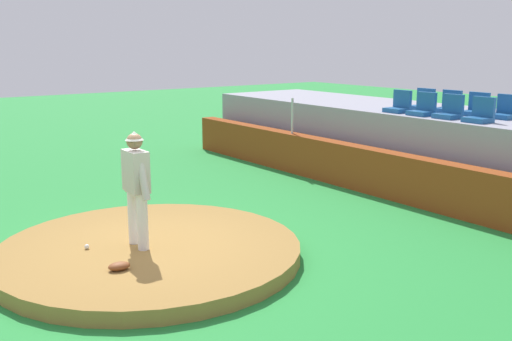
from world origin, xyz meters
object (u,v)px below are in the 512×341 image
stadium_chair_3 (480,114)px  stadium_chair_5 (449,105)px  stadium_chair_0 (399,105)px  stadium_chair_4 (423,103)px  stadium_chair_6 (476,108)px  baseball (87,247)px  stadium_chair_1 (423,108)px  stadium_chair_7 (505,111)px  pitcher (136,181)px  stadium_chair_2 (450,111)px  fielding_glove (119,266)px

stadium_chair_3 → stadium_chair_5: bearing=-33.5°
stadium_chair_0 → stadium_chair_3: bearing=179.1°
stadium_chair_3 → stadium_chair_4: (-2.12, 0.89, 0.00)m
stadium_chair_6 → baseball: bearing=85.3°
stadium_chair_1 → stadium_chair_7: (1.37, 0.93, 0.00)m
stadium_chair_0 → stadium_chair_5: same height
baseball → stadium_chair_4: 8.71m
baseball → stadium_chair_0: size_ratio=0.15×
pitcher → stadium_chair_2: bearing=89.3°
stadium_chair_2 → stadium_chair_3: 0.74m
stadium_chair_1 → stadium_chair_6: size_ratio=1.00×
stadium_chair_5 → stadium_chair_7: bearing=179.1°
stadium_chair_5 → stadium_chair_3: bearing=146.5°
pitcher → stadium_chair_2: size_ratio=3.53×
stadium_chair_4 → stadium_chair_5: bearing=-175.1°
pitcher → stadium_chair_2: 7.02m
stadium_chair_4 → stadium_chair_0: bearing=91.1°
stadium_chair_1 → stadium_chair_7: size_ratio=1.00×
stadium_chair_6 → stadium_chair_7: size_ratio=1.00×
pitcher → stadium_chair_0: stadium_chair_0 is taller
stadium_chair_2 → stadium_chair_6: size_ratio=1.00×
stadium_chair_1 → stadium_chair_4: same height
pitcher → stadium_chair_6: bearing=89.4°
stadium_chair_1 → stadium_chair_0: bearing=-2.6°
stadium_chair_1 → stadium_chair_6: same height
stadium_chair_2 → stadium_chair_3: size_ratio=1.00×
pitcher → stadium_chair_3: 7.07m
stadium_chair_1 → stadium_chair_2: (0.66, 0.03, 0.00)m
stadium_chair_1 → stadium_chair_2: same height
stadium_chair_6 → stadium_chair_1: bearing=53.2°
pitcher → baseball: (-0.34, -0.69, -0.99)m
baseball → stadium_chair_5: size_ratio=0.15×
stadium_chair_6 → stadium_chair_5: bearing=-2.7°
stadium_chair_2 → stadium_chair_5: bearing=-52.9°
stadium_chair_0 → stadium_chair_6: size_ratio=1.00×
fielding_glove → stadium_chair_4: bearing=19.9°
stadium_chair_2 → stadium_chair_4: bearing=-32.0°
fielding_glove → stadium_chair_3: bearing=5.4°
pitcher → stadium_chair_3: size_ratio=3.53×
stadium_chair_5 → stadium_chair_7: 1.40m
stadium_chair_1 → stadium_chair_3: 1.40m
stadium_chair_2 → stadium_chair_7: size_ratio=1.00×
stadium_chair_5 → baseball: bearing=90.1°
stadium_chair_3 → stadium_chair_0: bearing=-0.9°
fielding_glove → stadium_chair_2: bearing=11.0°
baseball → stadium_chair_0: stadium_chair_0 is taller
stadium_chair_0 → stadium_chair_3: same height
pitcher → fielding_glove: (0.73, -0.63, -0.97)m
fielding_glove → stadium_chair_0: 7.98m
stadium_chair_2 → stadium_chair_6: same height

